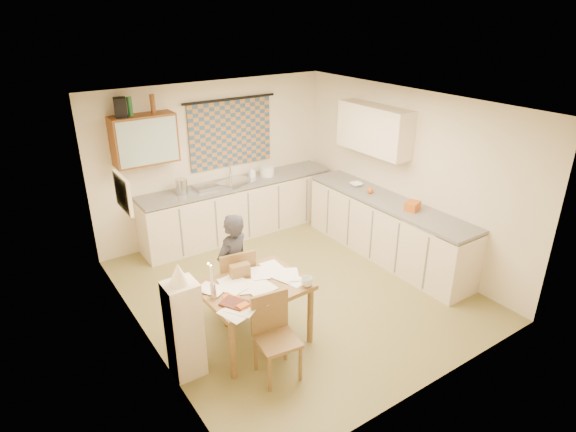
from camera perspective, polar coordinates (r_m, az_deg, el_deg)
floor at (r=6.63m, az=0.71°, el=-8.70°), size 4.00×4.50×0.02m
ceiling at (r=5.69m, az=0.84°, el=13.23°), size 4.00×4.50×0.02m
wall_back at (r=7.90m, az=-8.71°, el=6.57°), size 4.00×0.02×2.50m
wall_front at (r=4.58m, az=17.31°, el=-7.59°), size 4.00×0.02×2.50m
wall_left at (r=5.27m, az=-17.51°, el=-3.34°), size 0.02×4.50×2.50m
wall_right at (r=7.32m, az=13.84°, el=4.75°), size 0.02×4.50×2.50m
window_blind at (r=7.89m, az=-6.78°, el=9.67°), size 1.45×0.03×1.05m
curtain_rod at (r=7.75m, az=-6.91°, el=13.59°), size 1.60×0.04×0.04m
wall_cabinet at (r=7.19m, az=-16.67°, el=8.69°), size 0.90×0.34×0.70m
wall_cabinet_glass at (r=7.03m, az=-16.22°, el=8.42°), size 0.84×0.02×0.64m
upper_cabinet_right at (r=7.39m, az=10.18°, el=10.11°), size 0.34×1.30×0.70m
framed_print at (r=5.46m, az=-18.98°, el=2.60°), size 0.04×0.50×0.40m
print_canvas at (r=5.46m, az=-18.73°, el=2.66°), size 0.01×0.42×0.32m
counter_back at (r=8.02m, az=-5.76°, el=0.91°), size 3.30×0.62×0.92m
counter_right at (r=7.40m, az=11.56°, el=-1.49°), size 0.62×2.95×0.92m
stove at (r=6.92m, az=16.36°, el=-3.87°), size 0.58×0.58×0.91m
sink at (r=7.85m, az=-6.08°, el=3.75°), size 0.66×0.60×0.10m
tap at (r=7.93m, az=-6.88°, el=5.31°), size 0.04×0.04×0.28m
dish_rack at (r=7.60m, az=-9.75°, el=3.41°), size 0.35×0.31×0.06m
kettle at (r=7.43m, az=-12.50°, el=3.45°), size 0.23×0.23×0.24m
mixing_bowl at (r=8.08m, az=-2.50°, el=5.36°), size 0.28×0.28×0.16m
soap_bottle at (r=7.99m, az=-4.30°, el=5.24°), size 0.12×0.12×0.20m
bowl at (r=7.69m, az=8.06°, el=3.73°), size 0.24×0.24×0.05m
orange_bag at (r=6.92m, az=14.54°, el=1.16°), size 0.26×0.22×0.12m
fruit_orange at (r=7.39m, az=9.71°, el=3.00°), size 0.10×0.10×0.10m
speaker at (r=7.01m, az=-19.25°, el=12.05°), size 0.20×0.23×0.26m
bottle_green at (r=7.05m, az=-18.24°, el=12.23°), size 0.08×0.08×0.26m
bottle_brown at (r=7.14m, az=-15.75°, el=12.67°), size 0.07×0.07×0.26m
dining_table at (r=5.51m, az=-3.96°, el=-11.42°), size 1.16×0.90×0.75m
chair_far at (r=5.99m, az=-6.30°, el=-9.29°), size 0.49×0.49×0.95m
chair_near at (r=5.14m, az=-1.33°, el=-15.83°), size 0.46×0.46×0.90m
person at (r=5.78m, az=-6.52°, el=-6.10°), size 0.72×0.66×1.37m
shelf_stand at (r=5.10m, az=-12.19°, el=-13.00°), size 0.32×0.30×1.08m
lampshade at (r=4.75m, az=-12.87°, el=-6.68°), size 0.20×0.20×0.22m
letter_rack at (r=5.42m, az=-5.71°, el=-6.50°), size 0.23×0.13×0.16m
mug at (r=5.26m, az=2.23°, el=-7.79°), size 0.14×0.14×0.10m
magazine at (r=4.94m, az=-7.03°, el=-10.80°), size 0.42×0.43×0.02m
book at (r=5.06m, az=-7.62°, el=-9.96°), size 0.32×0.34×0.02m
orange_box at (r=4.94m, az=-5.36°, el=-10.62°), size 0.13×0.10×0.04m
eyeglasses at (r=5.14m, az=-0.85°, el=-9.18°), size 0.13×0.06×0.02m
candle_holder at (r=5.09m, az=-8.83°, el=-8.77°), size 0.07×0.07×0.18m
candle at (r=4.97m, az=-9.05°, el=-6.90°), size 0.03×0.03×0.22m
candle_flame at (r=4.93m, az=-9.44°, el=-5.59°), size 0.02×0.02×0.02m
papers at (r=5.28m, az=-3.99°, el=-8.19°), size 1.19×0.89×0.02m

